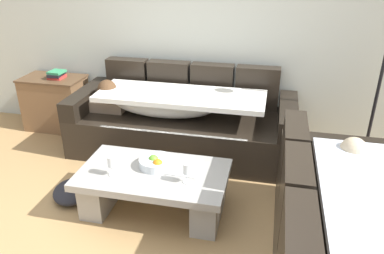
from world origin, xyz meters
name	(u,v)px	position (x,y,z in m)	size (l,w,h in m)	color
ground_plane	(115,250)	(0.00, 0.00, 0.00)	(14.00, 14.00, 0.00)	#A88150
back_wall	(183,16)	(0.00, 2.15, 1.35)	(9.00, 0.10, 2.70)	beige
couch_along_wall	(180,122)	(0.09, 1.62, 0.33)	(2.33, 0.92, 0.88)	black
couch_near_window	(347,241)	(1.57, 0.07, 0.34)	(0.92, 1.98, 0.88)	black
coffee_table	(154,186)	(0.14, 0.53, 0.24)	(1.20, 0.68, 0.38)	#9E9C95
fruit_bowl	(156,162)	(0.14, 0.60, 0.42)	(0.28, 0.28, 0.10)	silver
wine_glass_near_left	(112,162)	(-0.15, 0.41, 0.50)	(0.07, 0.07, 0.17)	silver
wine_glass_near_right	(187,169)	(0.45, 0.44, 0.50)	(0.07, 0.07, 0.17)	silver
open_magazine	(182,169)	(0.36, 0.60, 0.39)	(0.28, 0.21, 0.01)	white
side_cabinet	(56,103)	(-1.52, 1.85, 0.32)	(0.72, 0.44, 0.64)	brown
book_stack_on_cabinet	(57,74)	(-1.44, 1.85, 0.68)	(0.18, 0.22, 0.09)	red
floor_lamp	(380,59)	(1.93, 1.65, 1.12)	(0.33, 0.31, 1.95)	black
crumpled_garment	(72,191)	(-0.63, 0.54, 0.06)	(0.40, 0.32, 0.12)	#232328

